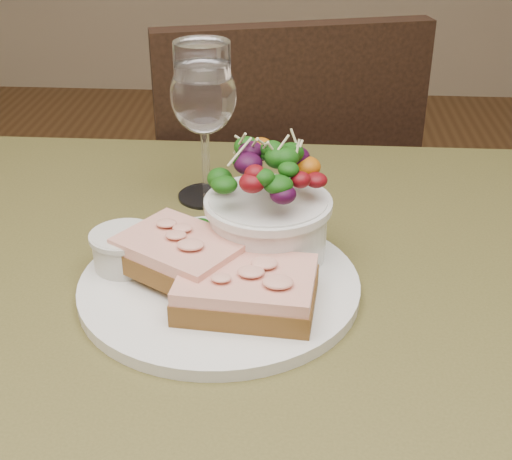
# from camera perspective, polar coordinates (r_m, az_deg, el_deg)

# --- Properties ---
(cafe_table) EXTENTS (0.80, 0.80, 0.75)m
(cafe_table) POSITION_cam_1_polar(r_m,az_deg,el_deg) (0.74, -0.67, -12.14)
(cafe_table) COLOR #48451F
(cafe_table) RESTS_ON ground
(chair_far) EXTENTS (0.52, 0.52, 0.90)m
(chair_far) POSITION_cam_1_polar(r_m,az_deg,el_deg) (1.47, 0.87, -6.05)
(chair_far) COLOR black
(chair_far) RESTS_ON ground
(dinner_plate) EXTENTS (0.27, 0.27, 0.01)m
(dinner_plate) POSITION_cam_1_polar(r_m,az_deg,el_deg) (0.69, -2.94, -4.42)
(dinner_plate) COLOR white
(dinner_plate) RESTS_ON cafe_table
(sandwich_front) EXTENTS (0.13, 0.10, 0.03)m
(sandwich_front) POSITION_cam_1_polar(r_m,az_deg,el_deg) (0.64, -0.75, -4.75)
(sandwich_front) COLOR #472C12
(sandwich_front) RESTS_ON dinner_plate
(sandwich_back) EXTENTS (0.14, 0.13, 0.03)m
(sandwich_back) POSITION_cam_1_polar(r_m,az_deg,el_deg) (0.68, -5.97, -1.93)
(sandwich_back) COLOR #472C12
(sandwich_back) RESTS_ON dinner_plate
(ramekin) EXTENTS (0.06, 0.06, 0.04)m
(ramekin) POSITION_cam_1_polar(r_m,az_deg,el_deg) (0.71, -10.47, -1.42)
(ramekin) COLOR silver
(ramekin) RESTS_ON dinner_plate
(salad_bowl) EXTENTS (0.12, 0.12, 0.13)m
(salad_bowl) POSITION_cam_1_polar(r_m,az_deg,el_deg) (0.70, 0.98, 2.36)
(salad_bowl) COLOR white
(salad_bowl) RESTS_ON dinner_plate
(garnish) EXTENTS (0.05, 0.04, 0.02)m
(garnish) POSITION_cam_1_polar(r_m,az_deg,el_deg) (0.76, -6.27, 0.24)
(garnish) COLOR #0A3509
(garnish) RESTS_ON dinner_plate
(wine_glass) EXTENTS (0.08, 0.08, 0.18)m
(wine_glass) POSITION_cam_1_polar(r_m,az_deg,el_deg) (0.82, -4.22, 10.36)
(wine_glass) COLOR white
(wine_glass) RESTS_ON cafe_table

